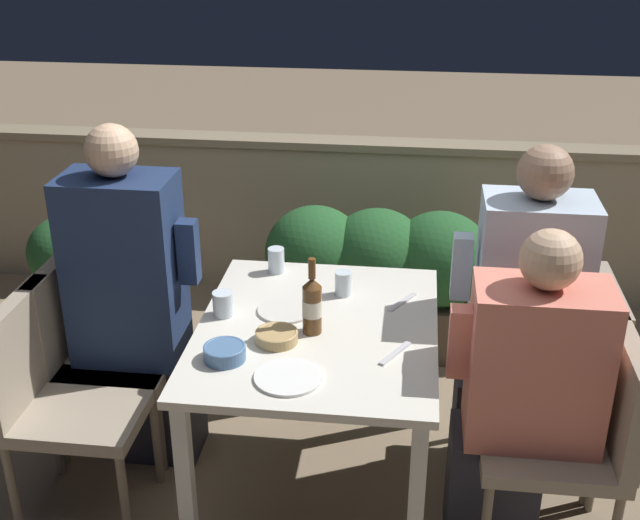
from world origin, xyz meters
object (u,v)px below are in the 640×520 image
Objects in this scene: chair_left_far at (92,338)px; person_navy_jumper at (135,299)px; chair_left_near at (54,386)px; beer_bottle at (312,305)px; person_coral_top at (522,397)px; person_blue_shirt at (519,321)px; potted_plant at (71,268)px; chair_right_near at (581,423)px; chair_right_far at (568,364)px.

person_navy_jumper reaches higher than chair_left_far.
chair_left_near is at bearing -121.01° from person_navy_jumper.
beer_bottle is (0.70, -0.20, 0.13)m from person_navy_jumper.
person_coral_top is at bearing -13.22° from person_navy_jumper.
chair_left_near is 0.62× the size of person_blue_shirt.
chair_right_near is at bearing -26.42° from potted_plant.
person_blue_shirt is 4.80× the size of beer_bottle.
person_navy_jumper is 1.66× the size of chair_right_far.
person_navy_jumper is 1.66× the size of chair_right_near.
chair_left_far reaches higher than potted_plant.
chair_left_far is at bearing 167.24° from beer_bottle.
person_navy_jumper is 1.64m from chair_right_far.
chair_right_near is 0.22m from person_coral_top.
chair_left_far is (0.01, 0.33, 0.00)m from chair_left_near.
person_blue_shirt is at bearing 87.14° from person_coral_top.
person_navy_jumper is at bearing 58.99° from chair_left_near.
beer_bottle is at bearing 169.72° from person_coral_top.
person_coral_top reaches higher than chair_right_near.
person_blue_shirt is (1.63, 0.37, 0.17)m from chair_left_near.
person_coral_top is 0.38m from person_blue_shirt.
chair_left_far and chair_right_far have the same top height.
person_coral_top is 1.72× the size of potted_plant.
chair_right_far is at bearing 59.92° from person_coral_top.
beer_bottle is (-0.73, -0.24, 0.14)m from person_blue_shirt.
chair_left_far is 0.60× the size of person_navy_jumper.
chair_left_far is 0.97m from beer_bottle.
chair_right_near is (1.81, -0.33, 0.00)m from chair_left_far.
person_coral_top is 1.43× the size of chair_right_far.
potted_plant is (-2.03, 1.11, -0.17)m from person_coral_top.
potted_plant is at bearing 118.55° from chair_left_far.
chair_right_near and chair_right_far have the same top height.
chair_left_near is 1.86m from chair_right_far.
chair_left_far is 1.00× the size of chair_right_far.
person_navy_jumper is (0.19, -0.00, 0.18)m from chair_left_far.
person_coral_top reaches higher than chair_left_near.
beer_bottle is at bearing -12.76° from chair_left_far.
beer_bottle reaches higher than chair_left_near.
person_blue_shirt is 2.19m from potted_plant.
chair_right_far is 2.97× the size of beer_bottle.
beer_bottle is (0.90, -0.20, 0.32)m from chair_left_far.
potted_plant is at bearing 143.45° from beer_bottle.
chair_left_far is at bearing -178.74° from person_blue_shirt.
chair_right_far reaches higher than potted_plant.
chair_left_near is 1.19m from potted_plant.
person_coral_top is 0.76m from beer_bottle.
chair_right_far is 2.36m from potted_plant.
person_coral_top reaches higher than potted_plant.
person_blue_shirt is (1.43, 0.04, -0.01)m from person_navy_jumper.
beer_bottle is (-0.92, -0.24, 0.32)m from chair_right_far.
potted_plant is at bearing 151.38° from person_coral_top.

